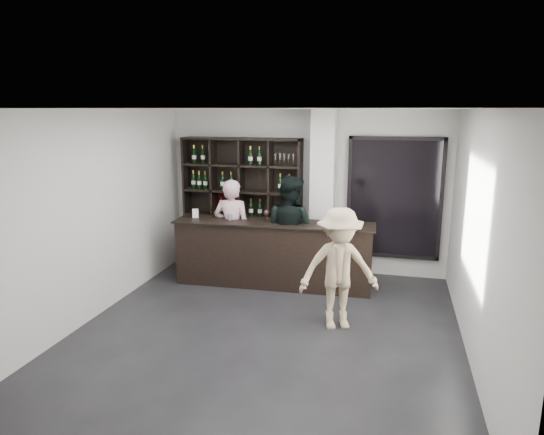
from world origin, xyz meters
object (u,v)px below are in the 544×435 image
(wine_shelf, at_px, (242,204))
(customer, at_px, (339,269))
(tasting_counter, at_px, (273,254))
(taster_black, at_px, (289,231))
(taster_pink, at_px, (232,230))

(wine_shelf, xyz_separation_m, customer, (2.04, -2.17, -0.37))
(tasting_counter, bearing_deg, customer, -49.80)
(tasting_counter, distance_m, taster_black, 0.47)
(taster_black, bearing_deg, taster_pink, 22.44)
(customer, bearing_deg, taster_black, 104.55)
(taster_pink, bearing_deg, customer, 143.04)
(tasting_counter, bearing_deg, taster_pink, 170.07)
(taster_pink, relative_size, customer, 1.06)
(wine_shelf, distance_m, tasting_counter, 1.32)
(taster_pink, distance_m, taster_black, 1.00)
(wine_shelf, relative_size, taster_black, 1.30)
(wine_shelf, height_order, tasting_counter, wine_shelf)
(wine_shelf, distance_m, taster_black, 1.30)
(wine_shelf, xyz_separation_m, tasting_counter, (0.80, -0.82, -0.65))
(wine_shelf, distance_m, taster_pink, 0.79)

